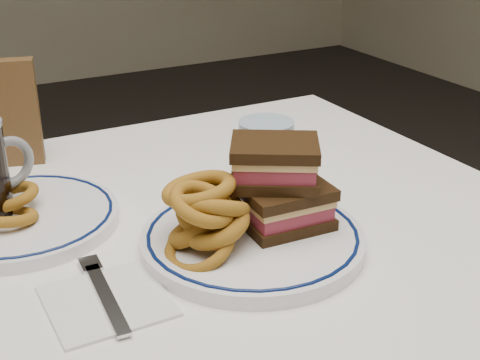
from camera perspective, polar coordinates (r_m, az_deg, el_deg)
name	(u,v)px	position (r m, az deg, el deg)	size (l,w,h in m)	color
dining_table	(112,304)	(0.99, -10.84, -10.33)	(1.27, 0.87, 0.75)	white
main_plate	(253,239)	(0.89, 1.08, -5.02)	(0.30, 0.30, 0.02)	white
reuben_sandwich	(280,184)	(0.89, 3.42, -0.36)	(0.14, 0.14, 0.12)	black
onion_rings_main	(205,214)	(0.85, -2.98, -2.94)	(0.13, 0.13, 0.11)	brown
ketchup_ramekin	(219,193)	(0.96, -1.83, -1.09)	(0.06, 0.06, 0.03)	silver
water_glass	(266,162)	(1.00, 2.21, 1.50)	(0.08, 0.08, 0.13)	#96AFC1
far_plate	(20,218)	(1.00, -18.25, -3.07)	(0.28, 0.28, 0.02)	white
onion_rings_far	(10,207)	(0.99, -19.06, -2.21)	(0.10, 0.12, 0.05)	brown
napkin_fork	(106,299)	(0.81, -11.34, -9.92)	(0.14, 0.18, 0.01)	silver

